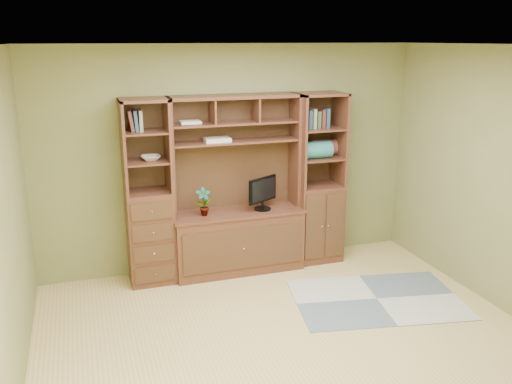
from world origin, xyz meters
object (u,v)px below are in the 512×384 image
object	(u,v)px
right_tower	(318,179)
left_tower	(148,193)
center_hutch	(237,187)
monitor	(263,188)

from	to	relation	value
right_tower	left_tower	bearing A→B (deg)	180.00
left_tower	right_tower	size ratio (longest dim) A/B	1.00
center_hutch	monitor	size ratio (longest dim) A/B	3.84
center_hutch	right_tower	bearing A→B (deg)	2.23
left_tower	monitor	size ratio (longest dim) A/B	3.84
left_tower	monitor	xyz separation A→B (m)	(1.29, -0.07, -0.03)
center_hutch	left_tower	bearing A→B (deg)	177.71
center_hutch	monitor	xyz separation A→B (m)	(0.29, -0.03, -0.03)
left_tower	monitor	world-z (taller)	left_tower
center_hutch	left_tower	size ratio (longest dim) A/B	1.00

